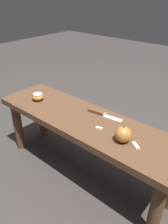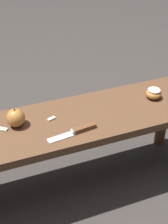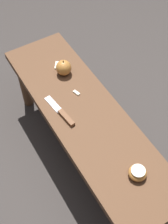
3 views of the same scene
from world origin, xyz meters
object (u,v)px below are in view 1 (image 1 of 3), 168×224
Objects in this scene: apple_whole at (123,134)px; apple_cut at (38,97)px; knife at (100,113)px; wooden_bench at (83,129)px.

apple_cut is at bearing -1.63° from apple_whole.
apple_whole is at bearing -36.56° from knife.
wooden_bench is at bearing -8.05° from apple_whole.
apple_whole reaches higher than wooden_bench.
wooden_bench is 0.40m from apple_cut.
knife is at bearing -117.95° from wooden_bench.
wooden_bench is at bearing -124.91° from knife.
apple_whole reaches higher than knife.
apple_cut reaches higher than knife.
apple_whole reaches higher than apple_cut.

